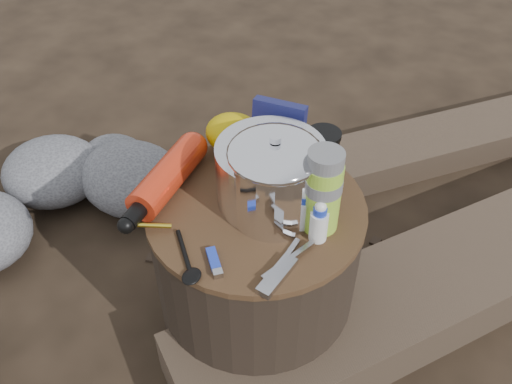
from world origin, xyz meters
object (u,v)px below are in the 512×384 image
at_px(thermos, 323,191).
at_px(log_main, 476,267).
at_px(stump, 256,271).
at_px(camping_pot, 274,178).
at_px(travel_mug, 322,153).
at_px(fuel_bottle, 168,176).

bearing_deg(thermos, log_main, 45.09).
xyz_separation_m(stump, log_main, (0.51, 0.37, -0.15)).
distance_m(camping_pot, travel_mug, 0.18).
bearing_deg(camping_pot, thermos, -0.16).
distance_m(stump, fuel_bottle, 0.33).
xyz_separation_m(log_main, travel_mug, (-0.42, -0.20, 0.42)).
height_order(fuel_bottle, thermos, thermos).
relative_size(camping_pot, travel_mug, 1.71).
bearing_deg(travel_mug, fuel_bottle, -146.81).
distance_m(thermos, travel_mug, 0.18).
bearing_deg(stump, camping_pot, 2.12).
height_order(log_main, camping_pot, camping_pot).
bearing_deg(fuel_bottle, stump, 7.09).
height_order(stump, log_main, stump).
bearing_deg(camping_pot, travel_mug, 72.81).
bearing_deg(stump, fuel_bottle, -172.85).
xyz_separation_m(stump, thermos, (0.14, 0.00, 0.31)).
bearing_deg(log_main, fuel_bottle, -111.47).
bearing_deg(travel_mug, camping_pot, -107.19).
height_order(log_main, thermos, thermos).
xyz_separation_m(camping_pot, fuel_bottle, (-0.24, -0.03, -0.06)).
bearing_deg(fuel_bottle, camping_pot, 6.26).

